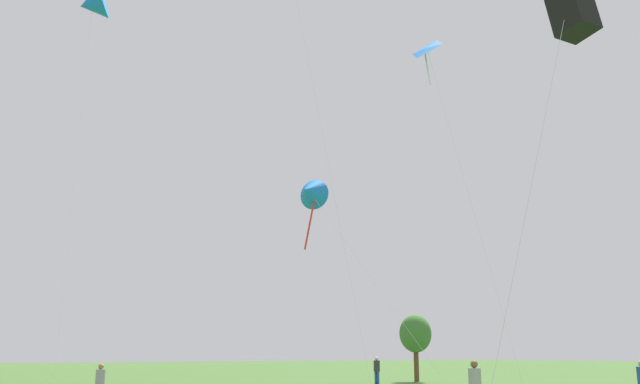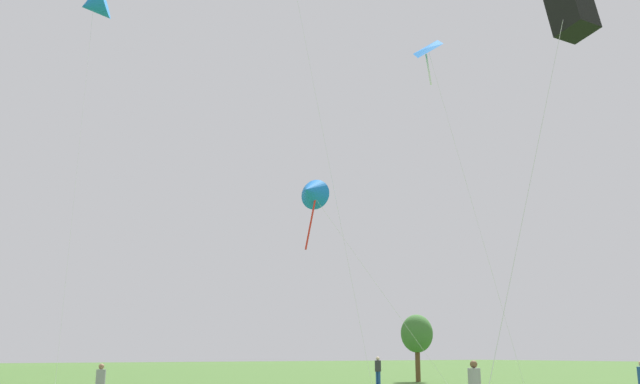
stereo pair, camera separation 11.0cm
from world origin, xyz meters
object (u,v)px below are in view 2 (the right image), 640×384
at_px(park_tree_2, 417,334).
at_px(kite_flying_4, 311,192).
at_px(kite_flying_1, 94,4).
at_px(kite_flying_3, 428,51).
at_px(person_standing_0, 100,382).
at_px(person_standing_1, 378,369).

bearing_deg(park_tree_2, kite_flying_4, -153.04).
distance_m(kite_flying_1, kite_flying_3, 24.55).
bearing_deg(kite_flying_1, kite_flying_4, -55.64).
bearing_deg(person_standing_0, kite_flying_1, 111.21).
bearing_deg(kite_flying_1, kite_flying_3, -50.74).
relative_size(person_standing_0, kite_flying_4, 0.14).
distance_m(person_standing_0, kite_flying_1, 31.60).
height_order(kite_flying_3, park_tree_2, kite_flying_3).
distance_m(kite_flying_1, kite_flying_4, 22.76).
xyz_separation_m(person_standing_0, kite_flying_3, (17.74, 0.69, 18.16)).
bearing_deg(person_standing_1, park_tree_2, -77.43).
xyz_separation_m(person_standing_0, kite_flying_1, (2.85, 18.92, 25.15)).
bearing_deg(kite_flying_4, person_standing_1, 26.41).
distance_m(person_standing_0, kite_flying_3, 25.40).
xyz_separation_m(person_standing_0, kite_flying_4, (12.39, 4.96, 9.90)).
relative_size(kite_flying_3, kite_flying_4, 1.70).
relative_size(person_standing_1, park_tree_2, 0.38).
xyz_separation_m(kite_flying_1, park_tree_2, (22.70, -7.26, -22.76)).
bearing_deg(park_tree_2, kite_flying_1, 162.26).
xyz_separation_m(person_standing_0, person_standing_1, (19.64, 8.56, 0.09)).
relative_size(person_standing_1, kite_flying_1, 0.06).
distance_m(person_standing_0, person_standing_1, 21.42).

